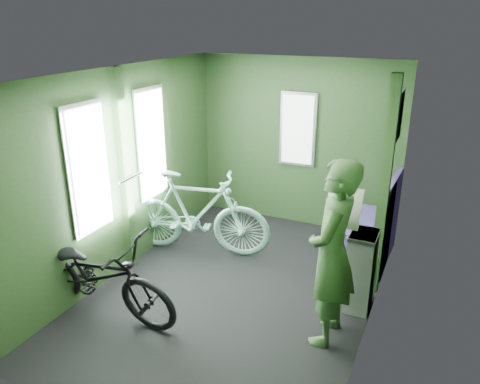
# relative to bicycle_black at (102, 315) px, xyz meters

# --- Properties ---
(room) EXTENTS (4.00, 4.02, 2.31)m
(room) POSITION_rel_bicycle_black_xyz_m (0.99, 1.01, 1.44)
(room) COLOR black
(room) RESTS_ON ground
(bicycle_black) EXTENTS (1.82, 0.88, 1.04)m
(bicycle_black) POSITION_rel_bicycle_black_xyz_m (0.00, 0.00, 0.00)
(bicycle_black) COLOR black
(bicycle_black) RESTS_ON ground
(bicycle_mint) EXTENTS (1.91, 1.01, 1.15)m
(bicycle_mint) POSITION_rel_bicycle_black_xyz_m (0.24, 1.52, 0.00)
(bicycle_mint) COLOR #91D6C4
(bicycle_mint) RESTS_ON ground
(passenger) EXTENTS (0.43, 0.70, 1.72)m
(passenger) POSITION_rel_bicycle_black_xyz_m (2.11, 0.61, 0.86)
(passenger) COLOR #3C5D33
(passenger) RESTS_ON ground
(waste_box) EXTENTS (0.24, 0.34, 0.83)m
(waste_box) POSITION_rel_bicycle_black_xyz_m (2.28, 1.19, 0.42)
(waste_box) COLOR gray
(waste_box) RESTS_ON ground
(bench_seat) EXTENTS (0.60, 1.02, 1.05)m
(bench_seat) POSITION_rel_bicycle_black_xyz_m (2.17, 2.28, 0.31)
(bench_seat) COLOR navy
(bench_seat) RESTS_ON ground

